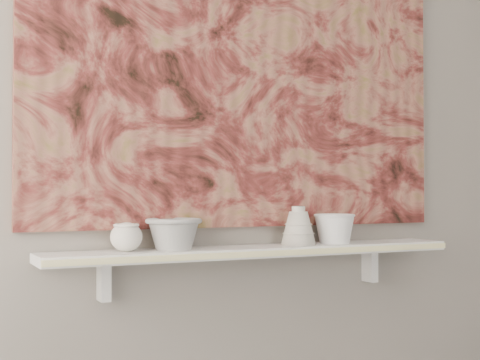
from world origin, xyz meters
TOP-DOWN VIEW (x-y plane):
  - wall_back at (0.00, 1.60)m, footprint 3.60×0.00m
  - shelf at (0.00, 1.51)m, footprint 1.40×0.18m
  - shelf_stripe at (0.00, 1.41)m, footprint 1.40×0.01m
  - bracket_left at (-0.49, 1.57)m, footprint 0.03×0.06m
  - bracket_right at (0.49, 1.57)m, footprint 0.03×0.06m
  - painting at (0.00, 1.59)m, footprint 1.50×0.02m
  - house_motif at (0.45, 1.57)m, footprint 0.09×0.00m
  - bowl_grey at (-0.29, 1.51)m, footprint 0.19×0.19m
  - cup_cream at (-0.44, 1.51)m, footprint 0.11×0.11m
  - bell_vessel at (0.15, 1.51)m, footprint 0.13×0.13m
  - bowl_white at (0.29, 1.51)m, footprint 0.18×0.18m

SIDE VIEW (x-z plane):
  - bracket_left at x=-0.49m, z-range 0.78..0.90m
  - bracket_right at x=0.49m, z-range 0.78..0.90m
  - shelf at x=0.00m, z-range 0.90..0.93m
  - shelf_stripe at x=0.00m, z-range 0.91..0.92m
  - cup_cream at x=-0.44m, z-range 0.93..1.02m
  - bowl_grey at x=-0.29m, z-range 0.93..1.03m
  - bowl_white at x=0.29m, z-range 0.93..1.03m
  - bell_vessel at x=0.15m, z-range 0.93..1.06m
  - house_motif at x=0.45m, z-range 1.19..1.27m
  - wall_back at x=0.00m, z-range -0.45..3.15m
  - painting at x=0.00m, z-range 0.99..2.09m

